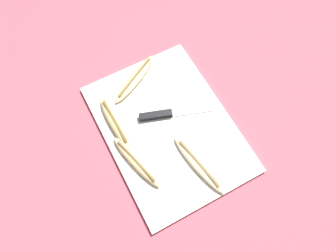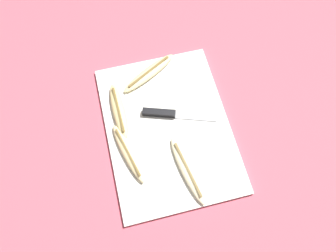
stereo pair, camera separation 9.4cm
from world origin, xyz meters
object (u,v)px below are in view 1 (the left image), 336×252
knife (163,114)px  banana_mellow_near (135,79)px  banana_spotted_left (115,122)px  banana_pale_long (199,164)px  banana_ripe_center (136,162)px

knife → banana_mellow_near: 0.15m
banana_spotted_left → banana_pale_long: (0.22, 0.15, -0.00)m
banana_spotted_left → banana_pale_long: 0.27m
banana_mellow_near → banana_pale_long: bearing=5.9°
banana_pale_long → banana_mellow_near: banana_pale_long is taller
banana_ripe_center → banana_pale_long: (0.09, 0.15, -0.00)m
banana_ripe_center → banana_pale_long: size_ratio=0.93×
banana_spotted_left → banana_mellow_near: 0.16m
banana_ripe_center → banana_spotted_left: size_ratio=1.04×
banana_pale_long → banana_spotted_left: bearing=-146.2°
knife → banana_mellow_near: same height
banana_ripe_center → banana_spotted_left: bearing=-179.5°
knife → banana_pale_long: size_ratio=1.03×
banana_pale_long → banana_mellow_near: size_ratio=1.07×
banana_mellow_near → banana_ripe_center: bearing=-25.1°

